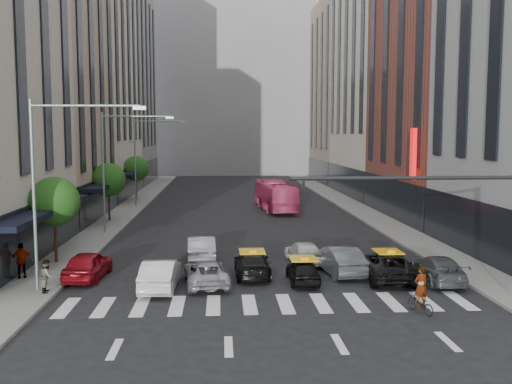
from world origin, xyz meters
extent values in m
plane|color=black|center=(0.00, 0.00, 0.00)|extent=(160.00, 160.00, 0.00)
cube|color=slate|center=(-11.50, 30.00, 0.07)|extent=(3.00, 96.00, 0.15)
cube|color=slate|center=(11.50, 30.00, 0.07)|extent=(3.00, 96.00, 0.15)
cube|color=tan|center=(-17.00, 28.00, 12.00)|extent=(8.00, 16.00, 24.00)
cube|color=beige|center=(-17.00, 46.00, 18.00)|extent=(8.00, 20.00, 36.00)
cube|color=gray|center=(-17.00, 65.00, 15.00)|extent=(8.00, 18.00, 30.00)
cube|color=brown|center=(17.00, 27.00, 13.00)|extent=(8.00, 18.00, 26.00)
cube|color=beige|center=(17.00, 46.00, 20.00)|extent=(8.00, 20.00, 40.00)
cube|color=tan|center=(17.00, 65.00, 14.00)|extent=(8.00, 18.00, 28.00)
cube|color=gray|center=(0.00, 85.00, 18.00)|extent=(30.00, 10.00, 36.00)
cylinder|color=black|center=(-11.80, 10.00, 1.72)|extent=(0.18, 0.18, 3.15)
sphere|color=#134112|center=(-11.80, 10.00, 3.66)|extent=(2.88, 2.88, 2.88)
cylinder|color=black|center=(-11.80, 26.00, 1.72)|extent=(0.18, 0.18, 3.15)
sphere|color=#134112|center=(-11.80, 26.00, 3.66)|extent=(2.88, 2.88, 2.88)
cylinder|color=black|center=(-11.80, 42.00, 1.72)|extent=(0.18, 0.18, 3.15)
sphere|color=#134112|center=(-11.80, 42.00, 3.66)|extent=(2.88, 2.88, 2.88)
cylinder|color=gray|center=(-11.00, 4.00, 4.65)|extent=(0.16, 0.16, 9.00)
cylinder|color=gray|center=(-8.50, 4.00, 8.85)|extent=(5.00, 0.12, 0.12)
cube|color=gray|center=(-6.00, 4.00, 8.75)|extent=(0.60, 0.25, 0.18)
cylinder|color=gray|center=(-11.00, 20.00, 4.65)|extent=(0.16, 0.16, 9.00)
cylinder|color=gray|center=(-8.50, 20.00, 8.85)|extent=(5.00, 0.12, 0.12)
cube|color=gray|center=(-6.00, 20.00, 8.75)|extent=(0.60, 0.25, 0.18)
cylinder|color=gray|center=(-11.00, 36.00, 4.65)|extent=(0.16, 0.16, 9.00)
cylinder|color=gray|center=(-8.50, 36.00, 8.85)|extent=(5.00, 0.12, 0.12)
cube|color=gray|center=(-6.00, 36.00, 8.75)|extent=(0.60, 0.25, 0.18)
cylinder|color=black|center=(5.50, -1.00, 5.80)|extent=(10.00, 0.16, 0.16)
imported|color=black|center=(1.00, -1.00, 5.30)|extent=(0.13, 0.16, 0.80)
cube|color=red|center=(12.60, 20.00, 6.00)|extent=(0.30, 0.70, 4.00)
imported|color=maroon|center=(-9.20, 6.55, 0.74)|extent=(2.05, 4.45, 1.48)
imported|color=silver|center=(-5.20, 4.28, 0.74)|extent=(1.74, 4.56, 1.48)
imported|color=#97979C|center=(-2.99, 4.92, 0.62)|extent=(2.55, 4.66, 1.24)
imported|color=black|center=(-0.60, 6.60, 0.65)|extent=(1.86, 4.52, 1.31)
imported|color=black|center=(1.90, 5.01, 0.62)|extent=(1.47, 3.63, 1.24)
imported|color=#3F4246|center=(4.14, 6.86, 0.77)|extent=(2.23, 4.82, 1.53)
imported|color=black|center=(6.40, 5.48, 0.72)|extent=(2.84, 5.40, 1.45)
imported|color=#3E4145|center=(8.80, 4.77, 0.67)|extent=(2.08, 4.72, 1.35)
imported|color=#96969B|center=(-3.42, 10.47, 0.75)|extent=(1.83, 4.64, 1.50)
imported|color=silver|center=(2.61, 9.50, 0.62)|extent=(1.99, 4.37, 1.24)
imported|color=#D63E72|center=(3.15, 32.82, 1.46)|extent=(3.52, 10.69, 2.92)
imported|color=black|center=(6.15, -0.16, 0.41)|extent=(1.08, 1.66, 0.82)
imported|color=gray|center=(6.15, -0.16, 1.71)|extent=(0.76, 0.63, 1.79)
imported|color=gray|center=(-10.40, 3.56, 0.93)|extent=(0.67, 0.82, 1.55)
imported|color=gray|center=(-12.47, 6.29, 1.07)|extent=(1.16, 0.71, 1.84)
camera|label=1|loc=(-2.25, -23.14, 7.54)|focal=40.00mm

